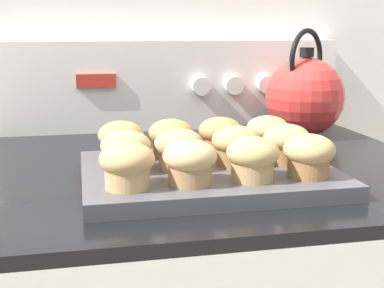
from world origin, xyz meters
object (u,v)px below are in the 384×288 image
object	(u,v)px
muffin_r0_c3	(309,155)
muffin_r1_c0	(126,150)
muffin_r2_c2	(220,135)
muffin_r0_c2	(253,158)
muffin_r0_c1	(190,161)
tea_kettle	(305,95)
muffin_r1_c3	(287,143)
muffin_r2_c1	(171,137)
muffin_r1_c2	(236,145)
muffin_pan	(207,174)
muffin_r0_c0	(127,165)
muffin_r2_c3	(268,133)
muffin_r1_c1	(179,148)
muffin_r2_c0	(121,139)

from	to	relation	value
muffin_r0_c3	muffin_r1_c0	distance (m)	0.26
muffin_r2_c2	muffin_r0_c2	bearing A→B (deg)	-89.58
muffin_r0_c1	tea_kettle	xyz separation A→B (m)	(0.33, 0.38, 0.03)
muffin_r0_c3	muffin_r1_c3	distance (m)	0.08
muffin_r2_c1	muffin_r1_c2	bearing A→B (deg)	-43.28
muffin_pan	muffin_r0_c1	bearing A→B (deg)	-117.71
muffin_r2_c1	muffin_r2_c2	world-z (taller)	same
muffin_r0_c0	muffin_r1_c0	world-z (taller)	same
muffin_r0_c3	muffin_r2_c3	distance (m)	0.16
muffin_r1_c0	muffin_r1_c1	distance (m)	0.08
muffin_r0_c1	muffin_r0_c2	world-z (taller)	same
muffin_r0_c2	muffin_r1_c2	size ratio (longest dim) A/B	1.00
muffin_r1_c1	muffin_r2_c1	bearing A→B (deg)	88.04
muffin_r1_c3	muffin_r2_c2	size ratio (longest dim) A/B	1.00
tea_kettle	muffin_r2_c0	bearing A→B (deg)	-151.69
muffin_r0_c0	muffin_r1_c1	world-z (taller)	same
muffin_r2_c1	muffin_r2_c2	xyz separation A→B (m)	(0.08, 0.00, 0.00)
muffin_r0_c0	muffin_r2_c0	distance (m)	0.16
muffin_r1_c0	muffin_r2_c3	bearing A→B (deg)	18.67
muffin_r0_c2	muffin_r2_c2	size ratio (longest dim) A/B	1.00
muffin_r0_c3	muffin_r2_c1	bearing A→B (deg)	135.68
muffin_r1_c2	muffin_r1_c3	distance (m)	0.08
muffin_r0_c1	muffin_r2_c3	xyz separation A→B (m)	(0.17, 0.16, 0.00)
muffin_r1_c1	muffin_r1_c3	xyz separation A→B (m)	(0.17, 0.00, 0.00)
muffin_r1_c0	muffin_r2_c2	bearing A→B (deg)	27.40
muffin_r0_c2	muffin_r1_c1	size ratio (longest dim) A/B	1.00
muffin_r0_c1	muffin_r1_c3	distance (m)	0.19
muffin_r0_c0	muffin_r1_c0	size ratio (longest dim) A/B	1.00
muffin_r2_c0	muffin_r2_c2	distance (m)	0.16
muffin_r1_c2	muffin_r2_c0	distance (m)	0.18
muffin_r0_c1	muffin_r1_c2	world-z (taller)	same
muffin_r0_c3	muffin_r2_c3	xyz separation A→B (m)	(-0.00, 0.16, 0.00)
muffin_r2_c0	muffin_r0_c1	bearing A→B (deg)	-64.57
muffin_r0_c0	muffin_r0_c3	size ratio (longest dim) A/B	1.00
muffin_r0_c0	tea_kettle	distance (m)	0.56
muffin_r0_c0	muffin_r1_c3	bearing A→B (deg)	18.41
muffin_r1_c1	muffin_r2_c2	world-z (taller)	same
muffin_r2_c0	muffin_r2_c2	world-z (taller)	same
muffin_r0_c0	muffin_r1_c0	xyz separation A→B (m)	(0.01, 0.08, 0.00)
muffin_r1_c2	muffin_r2_c0	size ratio (longest dim) A/B	1.00
muffin_r2_c0	muffin_r1_c1	bearing A→B (deg)	-46.86
muffin_r1_c0	muffin_r0_c1	bearing A→B (deg)	-46.93
muffin_r0_c0	muffin_r1_c3	world-z (taller)	same
muffin_r0_c1	muffin_r2_c1	world-z (taller)	same
muffin_r1_c0	muffin_r2_c1	world-z (taller)	same
muffin_r1_c1	muffin_r1_c3	distance (m)	0.17
muffin_r0_c2	muffin_r1_c0	world-z (taller)	same
muffin_r1_c3	tea_kettle	xyz separation A→B (m)	(0.16, 0.30, 0.03)
muffin_r2_c3	muffin_r1_c1	bearing A→B (deg)	-153.15
muffin_r0_c1	muffin_r1_c0	xyz separation A→B (m)	(-0.08, 0.08, 0.00)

